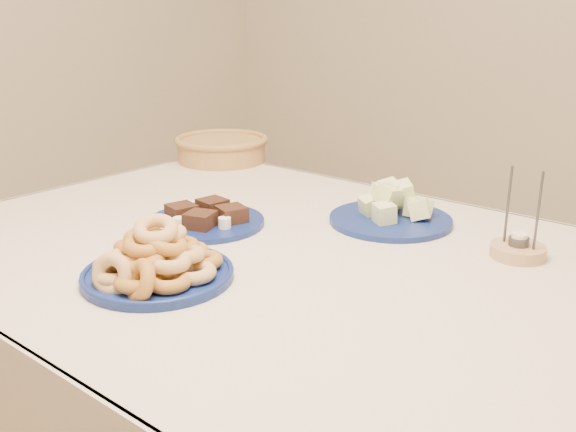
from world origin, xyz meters
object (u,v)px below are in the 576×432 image
at_px(dining_table, 303,305).
at_px(candle_holder, 518,249).
at_px(wicker_basket, 222,148).
at_px(brownie_plate, 206,219).
at_px(melon_plate, 393,211).
at_px(donut_platter, 156,263).

distance_m(dining_table, candle_holder, 0.45).
relative_size(wicker_basket, candle_holder, 1.77).
bearing_deg(brownie_plate, melon_plate, 42.75).
bearing_deg(dining_table, donut_platter, -117.70).
distance_m(melon_plate, brownie_plate, 0.43).
height_order(dining_table, melon_plate, melon_plate).
height_order(wicker_basket, candle_holder, candle_holder).
relative_size(donut_platter, candle_holder, 1.70).
bearing_deg(donut_platter, candle_holder, 48.97).
bearing_deg(donut_platter, dining_table, 62.30).
xyz_separation_m(dining_table, candle_holder, (0.33, 0.28, 0.12)).
xyz_separation_m(wicker_basket, candle_holder, (1.06, -0.22, -0.03)).
relative_size(melon_plate, brownie_plate, 1.05).
distance_m(melon_plate, wicker_basket, 0.78).
distance_m(melon_plate, candle_holder, 0.31).
relative_size(donut_platter, melon_plate, 1.07).
height_order(melon_plate, brownie_plate, melon_plate).
bearing_deg(melon_plate, brownie_plate, -137.25).
relative_size(brownie_plate, candle_holder, 1.52).
relative_size(brownie_plate, wicker_basket, 0.86).
xyz_separation_m(donut_platter, brownie_plate, (-0.16, 0.27, -0.02)).
relative_size(donut_platter, brownie_plate, 1.12).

